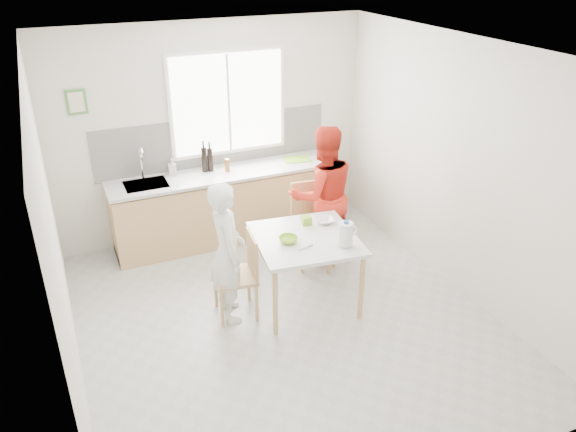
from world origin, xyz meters
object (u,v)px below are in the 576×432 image
(chair_left, at_px, (241,272))
(bowl_green, at_px, (288,240))
(chair_far, at_px, (312,220))
(wine_bottle_b, at_px, (210,160))
(dining_table, at_px, (305,244))
(wine_bottle_a, at_px, (204,159))
(person_white, at_px, (227,252))
(bowl_white, at_px, (325,221))
(person_red, at_px, (323,195))
(milk_jug, at_px, (346,233))

(chair_left, xyz_separation_m, bowl_green, (0.47, -0.11, 0.32))
(chair_far, relative_size, wine_bottle_b, 3.27)
(chair_left, bearing_deg, dining_table, 90.00)
(dining_table, height_order, wine_bottle_a, wine_bottle_a)
(bowl_green, bearing_deg, chair_far, 50.67)
(chair_left, relative_size, person_white, 0.61)
(bowl_white, relative_size, wine_bottle_b, 0.64)
(chair_far, height_order, wine_bottle_b, wine_bottle_b)
(chair_left, bearing_deg, person_red, 125.25)
(dining_table, xyz_separation_m, wine_bottle_a, (-0.52, 1.84, 0.37))
(chair_left, xyz_separation_m, person_white, (-0.13, 0.02, 0.25))
(bowl_green, xyz_separation_m, wine_bottle_a, (-0.31, 1.86, 0.26))
(person_white, distance_m, milk_jug, 1.18)
(chair_far, bearing_deg, bowl_white, -94.98)
(person_red, relative_size, wine_bottle_b, 5.60)
(milk_jug, relative_size, wine_bottle_a, 0.80)
(person_red, xyz_separation_m, wine_bottle_b, (-1.02, 1.07, 0.23))
(person_white, bearing_deg, dining_table, -90.00)
(dining_table, height_order, chair_far, chair_far)
(person_red, xyz_separation_m, wine_bottle_a, (-1.09, 1.08, 0.24))
(dining_table, height_order, person_red, person_red)
(person_white, height_order, wine_bottle_a, person_white)
(chair_far, bearing_deg, wine_bottle_a, 139.52)
(chair_left, relative_size, milk_jug, 3.50)
(person_red, distance_m, wine_bottle_b, 1.50)
(chair_left, height_order, bowl_green, chair_left)
(milk_jug, xyz_separation_m, wine_bottle_b, (-0.73, 2.14, 0.14))
(chair_far, distance_m, person_white, 1.44)
(dining_table, distance_m, chair_left, 0.71)
(person_white, relative_size, bowl_white, 7.75)
(chair_left, bearing_deg, chair_far, 128.62)
(bowl_green, relative_size, milk_jug, 0.74)
(person_red, xyz_separation_m, bowl_green, (-0.78, -0.78, -0.02))
(chair_left, height_order, wine_bottle_b, wine_bottle_b)
(dining_table, xyz_separation_m, milk_jug, (0.29, -0.32, 0.22))
(person_white, xyz_separation_m, wine_bottle_b, (0.36, 1.72, 0.33))
(person_white, bearing_deg, bowl_green, -94.67)
(chair_far, xyz_separation_m, wine_bottle_b, (-0.89, 1.05, 0.53))
(bowl_white, relative_size, wine_bottle_a, 0.60)
(person_white, distance_m, bowl_white, 1.14)
(dining_table, height_order, milk_jug, milk_jug)
(bowl_white, bearing_deg, person_white, -174.49)
(chair_far, bearing_deg, person_red, -2.10)
(dining_table, height_order, bowl_white, bowl_white)
(milk_jug, bearing_deg, person_white, 166.18)
(dining_table, relative_size, person_white, 0.77)
(bowl_green, bearing_deg, person_white, 168.17)
(person_white, bearing_deg, chair_left, -90.00)
(dining_table, distance_m, person_white, 0.81)
(bowl_white, bearing_deg, milk_jug, -94.57)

